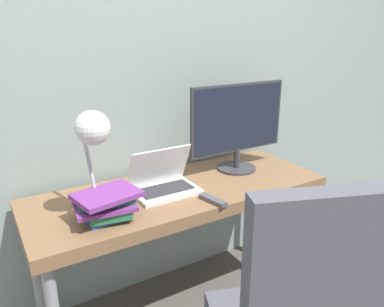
{
  "coord_description": "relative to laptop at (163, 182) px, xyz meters",
  "views": [
    {
      "loc": [
        -0.83,
        -1.22,
        1.48
      ],
      "look_at": [
        0.06,
        0.25,
        0.91
      ],
      "focal_mm": 35.0,
      "sensor_mm": 36.0,
      "label": 1
    }
  ],
  "objects": [
    {
      "name": "book_stack",
      "position": [
        -0.33,
        -0.13,
        0.02
      ],
      "size": [
        0.28,
        0.23,
        0.12
      ],
      "color": "#334C8C",
      "rests_on": "desk"
    },
    {
      "name": "tv_remote",
      "position": [
        0.14,
        -0.23,
        -0.04
      ],
      "size": [
        0.07,
        0.15,
        0.02
      ],
      "color": "#4C4C51",
      "rests_on": "desk"
    },
    {
      "name": "laptop",
      "position": [
        0.0,
        0.0,
        0.0
      ],
      "size": [
        0.31,
        0.22,
        0.22
      ],
      "color": "silver",
      "rests_on": "desk"
    },
    {
      "name": "desk",
      "position": [
        0.09,
        -0.01,
        -0.12
      ],
      "size": [
        1.49,
        0.56,
        0.73
      ],
      "color": "brown",
      "rests_on": "ground_plane"
    },
    {
      "name": "wall_back",
      "position": [
        0.09,
        0.34,
        0.53
      ],
      "size": [
        8.0,
        0.05,
        2.6
      ],
      "color": "gray",
      "rests_on": "ground_plane"
    },
    {
      "name": "monitor",
      "position": [
        0.49,
        0.06,
        0.22
      ],
      "size": [
        0.59,
        0.22,
        0.48
      ],
      "color": "#333338",
      "rests_on": "desk"
    },
    {
      "name": "desk_lamp",
      "position": [
        -0.35,
        -0.1,
        0.3
      ],
      "size": [
        0.14,
        0.31,
        0.46
      ],
      "color": "#4C4C51",
      "rests_on": "desk"
    }
  ]
}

